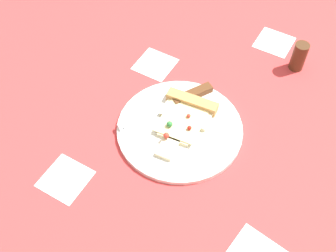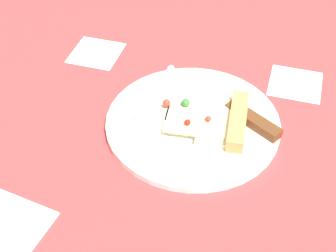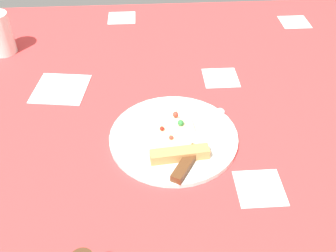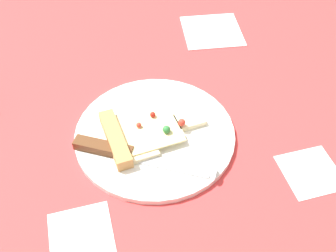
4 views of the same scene
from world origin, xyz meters
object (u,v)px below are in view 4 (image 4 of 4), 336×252
plate (155,134)px  pizza_slice (141,133)px  knife (130,154)px  napkin (212,31)px

plate → pizza_slice: size_ratio=1.54×
knife → pizza_slice: bearing=175.4°
knife → plate: bearing=158.8°
plate → napkin: 34.01cm
plate → napkin: bearing=-126.6°
knife → napkin: (-25.57, -31.44, -1.49)cm
pizza_slice → knife: bearing=-40.9°
pizza_slice → napkin: 35.82cm
plate → knife: size_ratio=1.28×
pizza_slice → napkin: pizza_slice is taller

